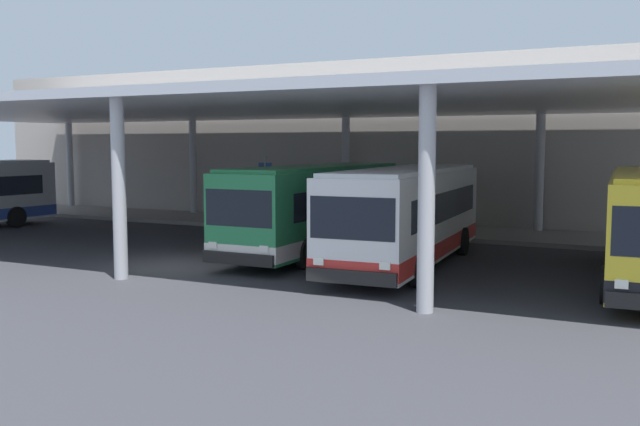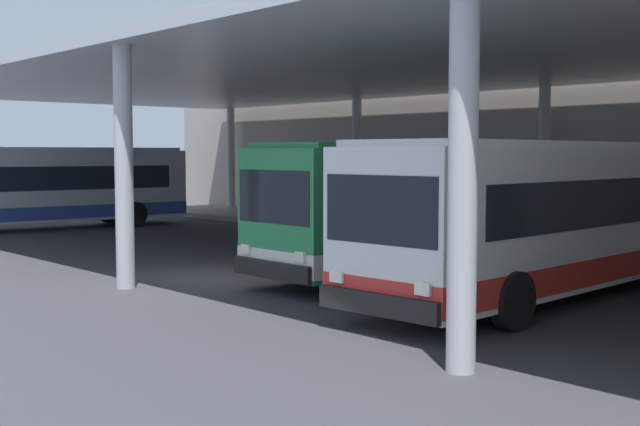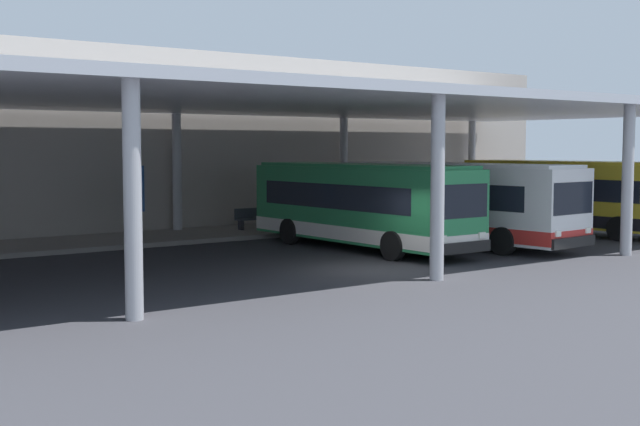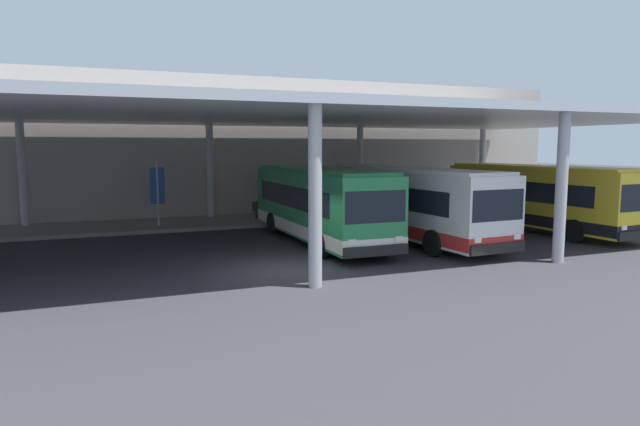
{
  "view_description": "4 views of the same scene",
  "coord_description": "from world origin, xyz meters",
  "px_view_note": "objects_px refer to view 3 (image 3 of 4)",
  "views": [
    {
      "loc": [
        14.17,
        -17.98,
        3.9
      ],
      "look_at": [
        4.13,
        2.3,
        1.7
      ],
      "focal_mm": 39.17,
      "sensor_mm": 36.0,
      "label": 1
    },
    {
      "loc": [
        16.17,
        -11.18,
        2.95
      ],
      "look_at": [
        -0.01,
        3.19,
        1.37
      ],
      "focal_mm": 46.33,
      "sensor_mm": 36.0,
      "label": 2
    },
    {
      "loc": [
        -16.89,
        -19.57,
        3.79
      ],
      "look_at": [
        0.05,
        3.14,
        1.56
      ],
      "focal_mm": 47.2,
      "sensor_mm": 36.0,
      "label": 3
    },
    {
      "loc": [
        -5.68,
        -17.0,
        4.06
      ],
      "look_at": [
        2.75,
        3.95,
        1.33
      ],
      "focal_mm": 30.66,
      "sensor_mm": 36.0,
      "label": 4
    }
  ],
  "objects_px": {
    "bus_far_bay": "(568,195)",
    "trash_bin": "(302,215)",
    "banner_sign": "(136,194)",
    "bench_waiting": "(254,218)",
    "bus_second_bay": "(360,205)",
    "bus_middle_bay": "(456,202)"
  },
  "relations": [
    {
      "from": "bus_second_bay",
      "to": "bus_far_bay",
      "type": "xyz_separation_m",
      "value": [
        11.12,
        -0.94,
        0.0
      ]
    },
    {
      "from": "bus_second_bay",
      "to": "banner_sign",
      "type": "distance_m",
      "value": 8.82
    },
    {
      "from": "bus_middle_bay",
      "to": "trash_bin",
      "type": "xyz_separation_m",
      "value": [
        -1.21,
        8.55,
        -0.98
      ]
    },
    {
      "from": "bench_waiting",
      "to": "bus_second_bay",
      "type": "bearing_deg",
      "value": -89.51
    },
    {
      "from": "bus_second_bay",
      "to": "banner_sign",
      "type": "bearing_deg",
      "value": 133.12
    },
    {
      "from": "bus_far_bay",
      "to": "bus_second_bay",
      "type": "bearing_deg",
      "value": 175.16
    },
    {
      "from": "trash_bin",
      "to": "bus_middle_bay",
      "type": "bearing_deg",
      "value": -81.92
    },
    {
      "from": "bus_far_bay",
      "to": "bench_waiting",
      "type": "bearing_deg",
      "value": 143.56
    },
    {
      "from": "banner_sign",
      "to": "bus_second_bay",
      "type": "bearing_deg",
      "value": -46.88
    },
    {
      "from": "bus_middle_bay",
      "to": "bus_far_bay",
      "type": "distance_m",
      "value": 7.28
    },
    {
      "from": "bus_far_bay",
      "to": "trash_bin",
      "type": "height_order",
      "value": "bus_far_bay"
    },
    {
      "from": "bus_far_bay",
      "to": "bench_waiting",
      "type": "relative_size",
      "value": 5.91
    },
    {
      "from": "bus_far_bay",
      "to": "trash_bin",
      "type": "relative_size",
      "value": 10.86
    },
    {
      "from": "bench_waiting",
      "to": "bus_middle_bay",
      "type": "bearing_deg",
      "value": -65.29
    },
    {
      "from": "bus_second_bay",
      "to": "bench_waiting",
      "type": "xyz_separation_m",
      "value": [
        -0.06,
        7.31,
        -0.99
      ]
    },
    {
      "from": "bench_waiting",
      "to": "banner_sign",
      "type": "relative_size",
      "value": 0.56
    },
    {
      "from": "bus_far_bay",
      "to": "banner_sign",
      "type": "relative_size",
      "value": 3.33
    },
    {
      "from": "bus_far_bay",
      "to": "banner_sign",
      "type": "bearing_deg",
      "value": 156.72
    },
    {
      "from": "bus_middle_bay",
      "to": "bench_waiting",
      "type": "distance_m",
      "value": 9.39
    },
    {
      "from": "bus_second_bay",
      "to": "bench_waiting",
      "type": "relative_size",
      "value": 5.85
    },
    {
      "from": "bus_second_bay",
      "to": "trash_bin",
      "type": "height_order",
      "value": "bus_second_bay"
    },
    {
      "from": "trash_bin",
      "to": "banner_sign",
      "type": "bearing_deg",
      "value": -173.76
    }
  ]
}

